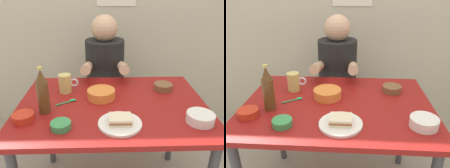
{
  "view_description": "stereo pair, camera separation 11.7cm",
  "coord_description": "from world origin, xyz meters",
  "views": [
    {
      "loc": [
        -0.04,
        -1.2,
        1.39
      ],
      "look_at": [
        0.0,
        0.05,
        0.84
      ],
      "focal_mm": 36.78,
      "sensor_mm": 36.0,
      "label": 1
    },
    {
      "loc": [
        0.08,
        -1.19,
        1.39
      ],
      "look_at": [
        0.0,
        0.05,
        0.84
      ],
      "focal_mm": 36.78,
      "sensor_mm": 36.0,
      "label": 2
    }
  ],
  "objects": [
    {
      "name": "plate_orange",
      "position": [
        0.03,
        -0.23,
        0.75
      ],
      "size": [
        0.22,
        0.22,
        0.01
      ],
      "primitive_type": "cylinder",
      "color": "silver",
      "rests_on": "dining_table"
    },
    {
      "name": "beer_bottle",
      "position": [
        -0.37,
        -0.09,
        0.86
      ],
      "size": [
        0.06,
        0.06,
        0.26
      ],
      "color": "#593819",
      "rests_on": "dining_table"
    },
    {
      "name": "sandwich",
      "position": [
        0.03,
        -0.23,
        0.77
      ],
      "size": [
        0.11,
        0.09,
        0.04
      ],
      "color": "beige",
      "rests_on": "plate_orange"
    },
    {
      "name": "stool",
      "position": [
        -0.04,
        0.63,
        0.35
      ],
      "size": [
        0.34,
        0.34,
        0.45
      ],
      "color": "#4C4C51",
      "rests_on": "ground"
    },
    {
      "name": "beer_mug",
      "position": [
        -0.3,
        0.16,
        0.8
      ],
      "size": [
        0.13,
        0.08,
        0.12
      ],
      "color": "#D1BC66",
      "rests_on": "dining_table"
    },
    {
      "name": "dip_bowl_green",
      "position": [
        -0.26,
        -0.25,
        0.76
      ],
      "size": [
        0.1,
        0.1,
        0.03
      ],
      "color": "#388C4C",
      "rests_on": "dining_table"
    },
    {
      "name": "soup_bowl_orange",
      "position": [
        -0.07,
        0.06,
        0.77
      ],
      "size": [
        0.17,
        0.17,
        0.05
      ],
      "color": "orange",
      "rests_on": "dining_table"
    },
    {
      "name": "sauce_bowl_chili",
      "position": [
        -0.46,
        -0.18,
        0.76
      ],
      "size": [
        0.11,
        0.11,
        0.04
      ],
      "color": "red",
      "rests_on": "dining_table"
    },
    {
      "name": "spoon",
      "position": [
        -0.25,
        0.02,
        0.75
      ],
      "size": [
        0.11,
        0.07,
        0.01
      ],
      "color": "#26A559",
      "rests_on": "dining_table"
    },
    {
      "name": "person_seated",
      "position": [
        -0.04,
        0.62,
        0.77
      ],
      "size": [
        0.33,
        0.56,
        0.72
      ],
      "color": "black",
      "rests_on": "stool"
    },
    {
      "name": "rice_bowl_white",
      "position": [
        0.44,
        -0.22,
        0.77
      ],
      "size": [
        0.14,
        0.14,
        0.05
      ],
      "color": "silver",
      "rests_on": "dining_table"
    },
    {
      "name": "dining_table",
      "position": [
        0.0,
        0.0,
        0.65
      ],
      "size": [
        1.1,
        0.8,
        0.74
      ],
      "color": "maroon",
      "rests_on": "ground"
    },
    {
      "name": "condiment_bowl_brown",
      "position": [
        0.34,
        0.17,
        0.76
      ],
      "size": [
        0.12,
        0.12,
        0.04
      ],
      "color": "brown",
      "rests_on": "dining_table"
    }
  ]
}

